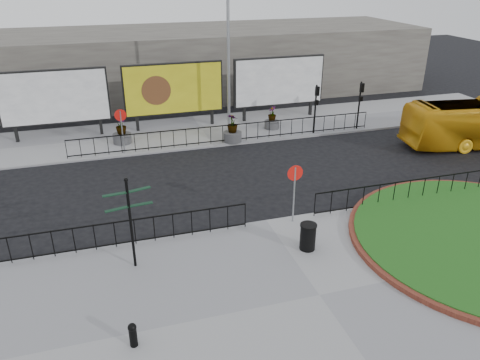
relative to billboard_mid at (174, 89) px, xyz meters
name	(u,v)px	position (x,y,z in m)	size (l,w,h in m)	color
ground	(266,222)	(1.50, -12.97, -2.60)	(90.00, 90.00, 0.00)	black
pavement_near	(319,296)	(1.50, -17.97, -2.54)	(30.00, 10.00, 0.12)	gray
pavement_far	(202,131)	(1.50, -0.97, -2.54)	(44.00, 6.00, 0.12)	gray
railing_near_left	(115,234)	(-4.50, -13.27, -1.93)	(10.00, 0.10, 1.10)	black
railing_near_right	(409,191)	(8.00, -13.27, -1.93)	(9.00, 0.10, 1.10)	black
railing_far	(229,133)	(2.50, -3.67, -1.93)	(18.00, 0.10, 1.10)	black
speed_sign_far	(121,121)	(-3.50, -3.57, -0.68)	(0.64, 0.07, 2.47)	gray
speed_sign_near	(295,181)	(2.50, -13.37, -0.68)	(0.64, 0.07, 2.47)	gray
billboard_left	(54,98)	(-7.00, 0.00, 0.00)	(6.20, 0.31, 4.10)	black
billboard_mid	(174,89)	(0.00, 0.00, 0.00)	(6.20, 0.31, 4.10)	black
billboard_right	(279,82)	(7.00, 0.00, 0.00)	(6.20, 0.31, 4.10)	black
lamp_post	(228,55)	(3.01, -1.97, 2.23)	(0.74, 0.18, 9.23)	gray
signal_pole_a	(316,102)	(8.00, -3.63, -0.50)	(0.22, 0.26, 3.00)	black
signal_pole_b	(360,98)	(11.00, -3.63, -0.50)	(0.22, 0.26, 3.00)	black
building_backdrop	(174,63)	(1.50, 9.03, -0.10)	(40.00, 10.00, 5.00)	slate
fingerpost_sign	(130,215)	(-3.94, -14.66, -0.45)	(1.58, 0.49, 3.36)	black
bollard	(133,334)	(-4.33, -18.45, -2.07)	(0.24, 0.24, 0.75)	black
litter_bin	(308,237)	(2.23, -15.41, -1.96)	(0.62, 0.62, 1.02)	black
planter_a	(122,133)	(-3.49, -1.97, -1.89)	(1.07, 1.07, 1.64)	#4C4C4F
planter_b	(232,132)	(2.76, -3.57, -1.87)	(1.08, 1.08, 1.66)	#4C4C4F
planter_c	(272,120)	(5.83, -1.97, -1.96)	(0.94, 0.94, 1.43)	#4C4C4F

